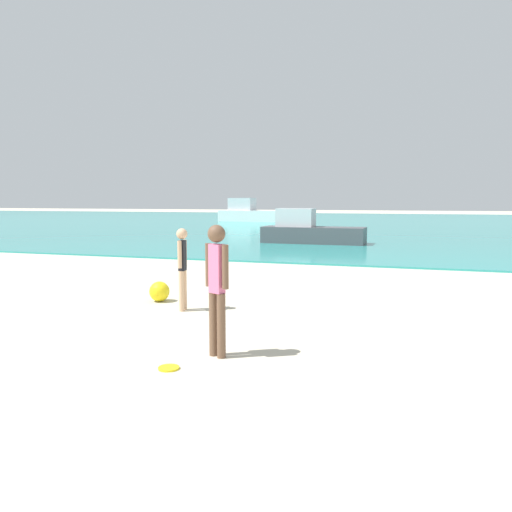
% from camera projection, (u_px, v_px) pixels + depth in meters
% --- Properties ---
extents(water, '(160.00, 60.00, 0.06)m').
position_uv_depth(water, '(378.00, 223.00, 43.82)').
color(water, teal).
rests_on(water, ground).
extents(person_standing, '(0.36, 0.22, 1.69)m').
position_uv_depth(person_standing, '(217.00, 283.00, 6.27)').
color(person_standing, brown).
rests_on(person_standing, ground).
extents(frisbee, '(0.25, 0.25, 0.03)m').
position_uv_depth(frisbee, '(169.00, 368.00, 5.90)').
color(frisbee, yellow).
rests_on(frisbee, ground).
extents(person_distant, '(0.20, 0.34, 1.49)m').
position_uv_depth(person_distant, '(182.00, 264.00, 8.95)').
color(person_distant, '#DDAD84').
rests_on(person_distant, ground).
extents(boat_near, '(4.62, 1.54, 1.56)m').
position_uv_depth(boat_near, '(310.00, 231.00, 22.55)').
color(boat_near, '#4C4C51').
rests_on(boat_near, water).
extents(boat_far, '(6.47, 2.65, 2.14)m').
position_uv_depth(boat_far, '(251.00, 213.00, 45.71)').
color(boat_far, white).
rests_on(boat_far, water).
extents(beach_ball, '(0.40, 0.40, 0.40)m').
position_uv_depth(beach_ball, '(159.00, 291.00, 9.83)').
color(beach_ball, yellow).
rests_on(beach_ball, ground).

